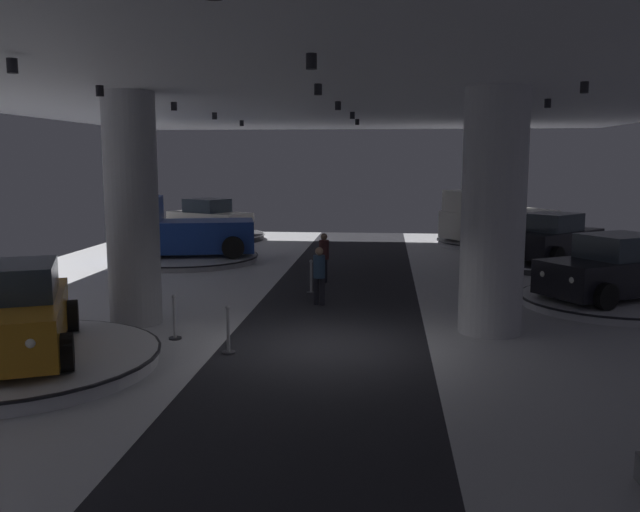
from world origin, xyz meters
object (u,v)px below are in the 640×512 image
Objects in this scene: display_car_deep_left at (209,218)px; visitor_walking_far at (324,254)px; column_left at (132,210)px; display_platform_far_left at (185,258)px; display_car_far_right at (553,238)px; display_platform_far_right at (552,261)px; display_platform_mid_right at (613,301)px; display_platform_near_left at (15,360)px; pickup_truck_far_left at (176,231)px; display_platform_deep_left at (210,236)px; column_right at (493,213)px; pickup_truck_deep_right at (494,220)px; display_car_near_left at (12,314)px; visitor_walking_near at (319,272)px; display_car_mid_right at (616,269)px; display_platform_deep_right at (499,242)px.

visitor_walking_far is (6.69, -10.86, -0.16)m from display_car_deep_left.
display_platform_far_left is (-1.76, 9.68, -2.62)m from column_left.
display_car_far_right is at bearing 27.51° from visitor_walking_far.
display_platform_far_right is 7.00m from display_platform_mid_right.
display_platform_far_right is (12.23, 10.05, -2.61)m from column_left.
display_car_deep_left is (-14.88, 6.59, 0.92)m from display_platform_far_right.
display_platform_near_left is (-0.95, -3.71, -2.59)m from column_left.
display_platform_near_left is 1.19× the size of display_car_deep_left.
display_car_far_right is 0.76× the size of pickup_truck_far_left.
display_platform_deep_left is at bearing 98.98° from column_left.
column_left is 16.93m from display_car_deep_left.
column_right is 0.98× the size of pickup_truck_deep_right.
display_car_near_left is 0.84× the size of display_platform_deep_left.
pickup_truck_far_left is at bearing 131.13° from visitor_walking_near.
column_right is 1.20× the size of display_car_near_left.
display_car_mid_right is 12.87m from display_platform_deep_right.
display_platform_near_left is at bearing -117.76° from visitor_walking_far.
pickup_truck_deep_right reaches higher than display_car_far_right.
pickup_truck_deep_right is at bearing 55.11° from column_left.
display_platform_deep_right is at bearing 94.13° from display_platform_mid_right.
column_left reaches higher than display_car_far_right.
visitor_walking_near is at bearing -50.60° from display_platform_far_left.
display_platform_mid_right is at bearing -25.51° from display_platform_far_left.
visitor_walking_near is at bearing -64.20° from display_car_deep_left.
column_left reaches higher than display_platform_mid_right.
display_platform_near_left reaches higher than display_platform_mid_right.
display_platform_mid_right is at bearing -90.67° from display_platform_far_right.
visitor_walking_far is (-8.19, -4.28, 0.76)m from display_platform_far_right.
column_right reaches higher than pickup_truck_deep_right.
visitor_walking_far is (-8.11, 2.73, 0.77)m from display_platform_mid_right.
display_car_deep_left is at bearing 94.79° from display_platform_near_left.
display_platform_far_right is 1.15× the size of display_platform_mid_right.
visitor_walking_far is at bearing -124.81° from pickup_truck_deep_right.
display_platform_mid_right is at bearing -42.55° from display_car_deep_left.
column_right is 1.02× the size of display_platform_deep_left.
column_left is 12.79m from display_platform_mid_right.
column_left is 4.17m from display_car_near_left.
display_platform_near_left is (-9.35, -3.67, -2.59)m from column_right.
pickup_truck_deep_right reaches higher than display_platform_deep_right.
display_car_far_right is at bearing 1.68° from pickup_truck_far_left.
display_car_mid_right is at bearing -25.41° from display_platform_far_left.
display_platform_near_left is at bearing -152.72° from display_platform_mid_right.
display_car_near_left is 0.80× the size of display_platform_deep_right.
display_platform_mid_right is 12.85m from display_platform_deep_right.
display_platform_far_right is at bearing -77.20° from pickup_truck_deep_right.
column_right is 5.19m from display_car_mid_right.
display_car_deep_left is at bearing 99.06° from column_left.
display_platform_far_left is (-0.80, 13.36, -0.93)m from display_car_near_left.
display_platform_deep_right is 13.93m from display_car_deep_left.
display_platform_near_left is at bearing -121.50° from pickup_truck_deep_right.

